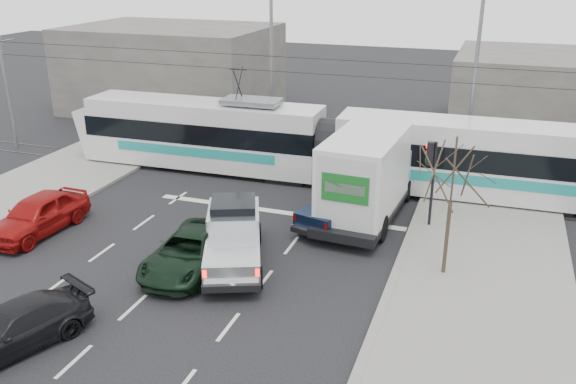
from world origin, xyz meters
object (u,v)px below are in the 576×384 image
(box_truck, at_px, (368,176))
(red_car, at_px, (38,214))
(tram, at_px, (329,145))
(dark_car, at_px, (13,328))
(street_lamp_near, at_px, (471,76))
(street_lamp_far, at_px, (269,58))
(silver_pickup, at_px, (233,234))
(green_car, at_px, (190,251))
(navy_pickup, at_px, (340,203))
(bare_tree, at_px, (453,176))
(traffic_signal, at_px, (431,166))

(box_truck, bearing_deg, red_car, -150.80)
(tram, xyz_separation_m, dark_car, (-4.78, -16.51, -1.25))
(street_lamp_near, xyz_separation_m, street_lamp_far, (-11.50, 2.00, 0.00))
(silver_pickup, distance_m, dark_car, 8.12)
(box_truck, distance_m, dark_car, 14.84)
(green_car, bearing_deg, navy_pickup, 50.82)
(street_lamp_far, distance_m, green_car, 16.87)
(street_lamp_near, bearing_deg, box_truck, -115.14)
(bare_tree, xyz_separation_m, dark_car, (-11.30, -8.49, -3.13))
(green_car, bearing_deg, tram, 74.97)
(navy_pickup, bearing_deg, street_lamp_far, 140.32)
(street_lamp_far, relative_size, silver_pickup, 1.50)
(traffic_signal, relative_size, street_lamp_far, 0.40)
(red_car, bearing_deg, tram, 48.65)
(bare_tree, distance_m, silver_pickup, 8.16)
(red_car, bearing_deg, street_lamp_far, 77.23)
(street_lamp_near, bearing_deg, dark_car, -118.86)
(red_car, bearing_deg, traffic_signal, 24.07)
(box_truck, relative_size, dark_car, 1.74)
(red_car, bearing_deg, navy_pickup, 26.24)
(street_lamp_near, distance_m, street_lamp_far, 11.67)
(tram, height_order, red_car, tram)
(silver_pickup, distance_m, box_truck, 6.76)
(street_lamp_near, distance_m, navy_pickup, 10.29)
(street_lamp_near, height_order, tram, street_lamp_near)
(tram, relative_size, green_car, 5.30)
(green_car, distance_m, dark_car, 6.50)
(navy_pickup, relative_size, green_car, 0.96)
(tram, bearing_deg, box_truck, -55.04)
(traffic_signal, distance_m, red_car, 16.16)
(traffic_signal, xyz_separation_m, box_truck, (-2.58, 0.20, -0.83))
(street_lamp_near, distance_m, green_car, 16.95)
(bare_tree, xyz_separation_m, box_truck, (-3.71, 4.20, -1.88))
(red_car, height_order, dark_car, red_car)
(box_truck, xyz_separation_m, red_car, (-12.39, -5.97, -1.11))
(dark_car, bearing_deg, navy_pickup, 82.88)
(box_truck, distance_m, navy_pickup, 1.70)
(box_truck, height_order, dark_car, box_truck)
(silver_pickup, bearing_deg, green_car, -157.00)
(traffic_signal, height_order, box_truck, box_truck)
(box_truck, height_order, red_car, box_truck)
(bare_tree, xyz_separation_m, green_car, (-8.77, -2.50, -3.10))
(navy_pickup, distance_m, green_car, 7.01)
(tram, height_order, green_car, tram)
(tram, relative_size, red_car, 5.58)
(bare_tree, bearing_deg, green_car, -164.08)
(street_lamp_far, xyz_separation_m, navy_pickup, (7.16, -10.34, -4.18))
(street_lamp_near, xyz_separation_m, red_car, (-15.81, -13.27, -4.31))
(street_lamp_far, height_order, box_truck, street_lamp_far)
(bare_tree, bearing_deg, box_truck, 131.50)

